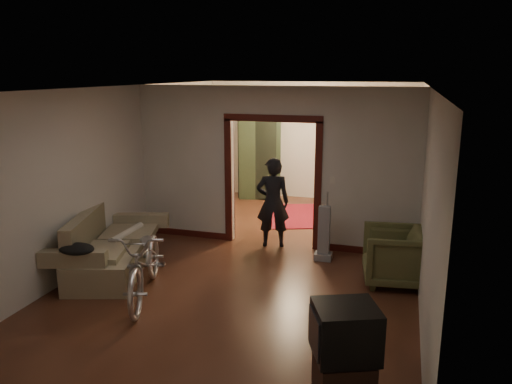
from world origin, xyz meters
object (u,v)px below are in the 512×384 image
at_px(armchair, 395,256).
at_px(desk, 350,189).
at_px(bicycle, 146,261).
at_px(locker, 260,157).
at_px(person, 273,202).
at_px(sofa, 111,242).

xyz_separation_m(armchair, desk, (-1.11, 4.27, -0.03)).
xyz_separation_m(bicycle, locker, (-0.06, 5.82, 0.48)).
bearing_deg(person, locker, -86.43).
bearing_deg(desk, sofa, -108.65).
height_order(armchair, desk, armchair).
bearing_deg(armchair, locker, -150.36).
xyz_separation_m(bicycle, desk, (2.15, 5.72, -0.12)).
bearing_deg(sofa, armchair, -6.43).
relative_size(sofa, armchair, 2.27).
distance_m(sofa, person, 2.80).
distance_m(bicycle, desk, 6.11).
height_order(sofa, desk, sofa).
bearing_deg(bicycle, armchair, 5.79).
height_order(sofa, locker, locker).
xyz_separation_m(armchair, person, (-2.12, 1.05, 0.38)).
distance_m(person, desk, 3.40).
xyz_separation_m(armchair, locker, (-3.31, 4.37, 0.58)).
distance_m(sofa, bicycle, 1.18).
height_order(armchair, locker, locker).
relative_size(sofa, desk, 1.97).
bearing_deg(bicycle, sofa, 126.59).
xyz_separation_m(person, locker, (-1.19, 3.32, 0.20)).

